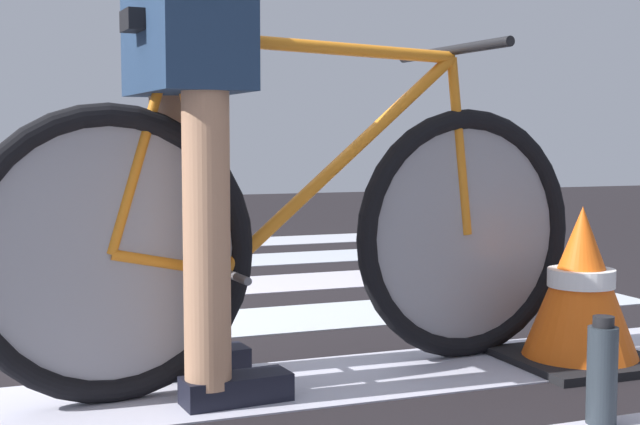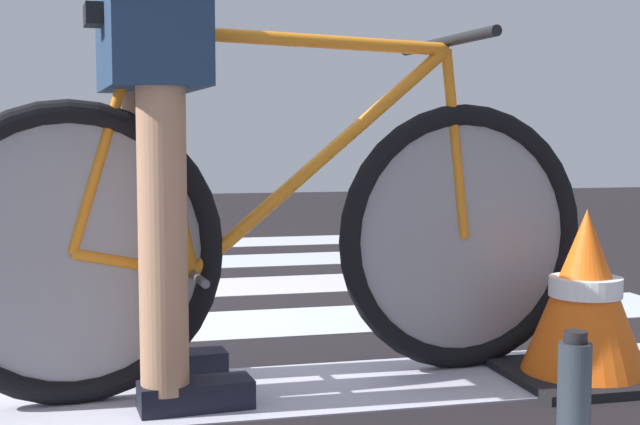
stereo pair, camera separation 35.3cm
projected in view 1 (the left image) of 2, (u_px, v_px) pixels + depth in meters
The scene contains 4 objects.
bicycle_1_of_3 at pixel (305, 233), 2.29m from camera, with size 1.73×0.52×0.93m.
cyclist_1_of_3 at pixel (189, 127), 2.13m from camera, with size 0.34×0.43×1.02m.
water_bottle at pixel (602, 373), 1.92m from camera, with size 0.07×0.07×0.24m.
traffic_cone at pixel (581, 290), 2.44m from camera, with size 0.39×0.39×0.44m.
Camera 1 is at (0.26, -2.73, 0.65)m, focal length 49.13 mm.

